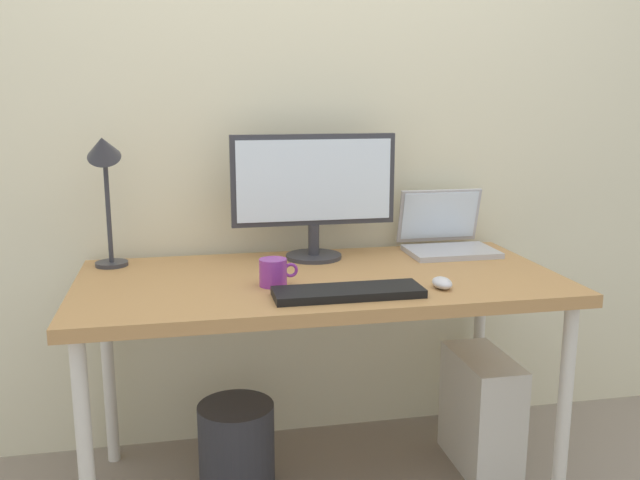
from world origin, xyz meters
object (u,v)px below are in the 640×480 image
Objects in this scene: keyboard at (348,292)px; computer_tower at (481,411)px; laptop at (446,236)px; wastebasket at (237,446)px; desk_lamp at (105,169)px; coffee_mug at (274,272)px; desk at (320,294)px; monitor at (314,188)px; mouse at (442,283)px.

keyboard reaches higher than computer_tower.
laptop is 1.07× the size of wastebasket.
laptop is 0.73× the size of keyboard.
coffee_mug is at bearing -32.67° from desk_lamp.
monitor reaches higher than desk.
wastebasket is at bearing 156.58° from mouse.
mouse is at bearing 4.33° from keyboard.
coffee_mug is (-0.50, 0.13, 0.03)m from mouse.
computer_tower is 0.88m from wastebasket.
laptop is at bearing 44.99° from keyboard.
desk_lamp is 5.26× the size of mouse.
desk is at bearing -19.96° from desk_lamp.
mouse is (1.01, -0.46, -0.32)m from desk_lamp.
laptop is 0.65m from computer_tower.
monitor is 0.93m from wastebasket.
mouse is 0.30× the size of wastebasket.
desk is 3.70× the size of computer_tower.
keyboard is 1.05× the size of computer_tower.
monitor reaches higher than laptop.
monitor reaches higher than computer_tower.
mouse is 0.66m from computer_tower.
monitor is 6.48× the size of mouse.
keyboard is (0.04, -0.24, 0.07)m from desk.
laptop is at bearing 14.43° from wastebasket.
keyboard is at bearing -135.01° from laptop.
desk reaches higher than wastebasket.
coffee_mug is at bearing -120.02° from monitor.
computer_tower is at bearing 41.34° from mouse.
wastebasket is at bearing 130.96° from coffee_mug.
monitor is at bearing -177.94° from laptop.
monitor is at bearing 59.98° from coffee_mug.
mouse is 0.21× the size of computer_tower.
computer_tower is (0.76, 0.10, -0.58)m from coffee_mug.
laptop is 0.52m from mouse.
desk is 12.87× the size of coffee_mug.
computer_tower is 1.40× the size of wastebasket.
monitor reaches higher than mouse.
laptop reaches higher than mouse.
wastebasket is at bearing -165.57° from laptop.
keyboard is 3.64× the size of coffee_mug.
desk_lamp reaches higher than coffee_mug.
desk_lamp is 1.58× the size of wastebasket.
desk_lamp is at bearing 179.93° from monitor.
desk is at bearing 98.61° from keyboard.
desk_lamp reaches higher than desk.
desk is 0.25m from keyboard.
laptop is 1.25m from desk_lamp.
laptop is at bearing 0.83° from desk_lamp.
monitor is 1.01m from computer_tower.
wastebasket is (-0.28, 0.05, -0.54)m from desk.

